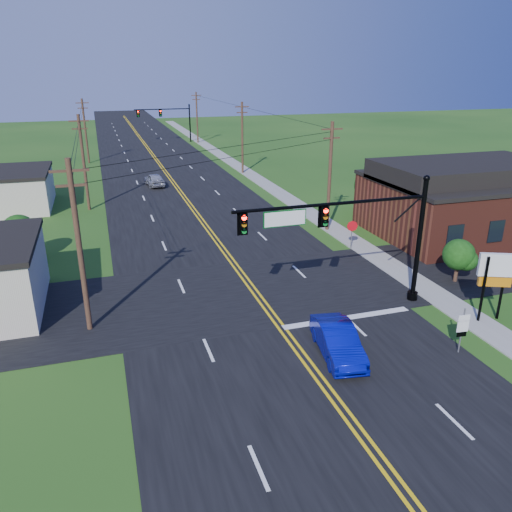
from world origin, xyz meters
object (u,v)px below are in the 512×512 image
object	(u,v)px
blue_car	(338,342)
route_sign	(462,328)
signal_mast_main	(350,230)
signal_mast_far	(166,117)
stop_sign	(352,229)

from	to	relation	value
blue_car	route_sign	world-z (taller)	route_sign
signal_mast_main	blue_car	size ratio (longest dim) A/B	2.46
signal_mast_main	signal_mast_far	bearing A→B (deg)	89.92
signal_mast_far	route_sign	size ratio (longest dim) A/B	4.61
signal_mast_main	signal_mast_far	distance (m)	72.00
signal_mast_far	stop_sign	size ratio (longest dim) A/B	4.80
blue_car	stop_sign	xyz separation A→B (m)	(7.65, 13.24, 0.89)
signal_mast_far	route_sign	bearing A→B (deg)	-87.75
route_sign	blue_car	bearing A→B (deg)	171.54
blue_car	signal_mast_main	bearing A→B (deg)	67.94
route_sign	signal_mast_far	bearing A→B (deg)	98.98
route_sign	stop_sign	xyz separation A→B (m)	(1.93, 14.80, 0.26)
signal_mast_main	route_sign	distance (m)	7.43
signal_mast_far	stop_sign	world-z (taller)	signal_mast_far
stop_sign	blue_car	bearing A→B (deg)	-103.73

